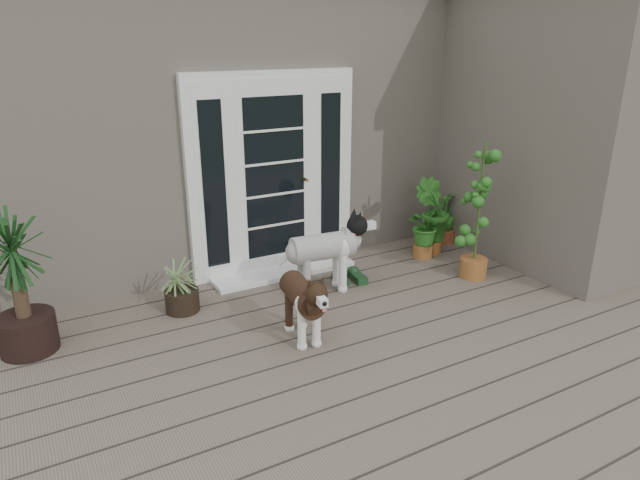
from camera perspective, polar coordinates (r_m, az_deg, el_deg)
deck at (r=4.85m, az=9.00°, el=-11.76°), size 6.20×4.60×0.12m
house_main at (r=7.96m, az=-9.76°, el=12.20°), size 7.40×4.00×3.10m
house_wing at (r=7.07m, az=23.20°, el=9.94°), size 1.60×2.40×3.10m
door_unit at (r=6.08m, az=-4.75°, el=6.64°), size 1.90×0.14×2.15m
door_step at (r=6.23m, az=-3.71°, el=-3.16°), size 1.60×0.40×0.05m
brindle_dog at (r=4.81m, az=-1.82°, el=-6.76°), size 0.40×0.77×0.61m
white_dog at (r=5.65m, az=0.27°, el=-1.96°), size 0.89×0.46×0.72m
spider_plant at (r=5.45m, az=-13.95°, el=-4.30°), size 0.64×0.64×0.57m
yucca at (r=5.10m, az=-28.37°, el=-3.68°), size 1.16×1.16×1.26m
herb_a at (r=6.71m, az=10.50°, el=0.55°), size 0.61×0.61×0.56m
herb_b at (r=6.85m, az=11.24°, el=1.46°), size 0.64×0.64×0.68m
herb_c at (r=7.29m, az=12.53°, el=1.73°), size 0.44×0.44×0.49m
sapling at (r=6.10m, az=15.83°, el=3.02°), size 0.51×0.51×1.54m
clog_left at (r=5.99m, az=2.06°, el=-3.94°), size 0.16×0.30×0.09m
clog_right at (r=6.04m, az=3.80°, el=-3.66°), size 0.20×0.36×0.10m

